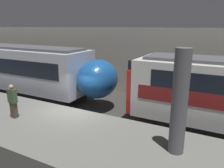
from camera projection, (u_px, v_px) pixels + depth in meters
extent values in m
plane|color=#33302D|center=(75.00, 126.00, 11.53)|extent=(120.00, 120.00, 0.00)
cube|color=slate|center=(46.00, 134.00, 9.59)|extent=(40.00, 4.21, 1.04)
cube|color=#B2AD9E|center=(127.00, 62.00, 16.56)|extent=(50.00, 0.15, 5.00)
cylinder|color=#56565B|center=(179.00, 103.00, 6.92)|extent=(0.51, 0.51, 3.48)
cube|color=black|center=(3.00, 86.00, 17.91)|extent=(14.70, 2.48, 0.70)
cube|color=silver|center=(1.00, 65.00, 17.45)|extent=(15.98, 3.03, 2.84)
ellipsoid|color=#195199|center=(98.00, 79.00, 13.40)|extent=(2.42, 2.79, 2.39)
sphere|color=#F2EFCC|center=(111.00, 87.00, 13.08)|extent=(0.20, 0.20, 0.20)
cube|color=red|center=(139.00, 86.00, 12.20)|extent=(0.25, 2.97, 2.27)
cube|color=black|center=(140.00, 66.00, 11.90)|extent=(0.25, 2.67, 0.91)
sphere|color=#EA4C42|center=(132.00, 95.00, 11.79)|extent=(0.18, 0.18, 0.18)
sphere|color=#EA4C42|center=(141.00, 89.00, 12.95)|extent=(0.18, 0.18, 0.18)
cube|color=#473D33|center=(14.00, 110.00, 9.99)|extent=(0.28, 0.20, 0.73)
cube|color=#3D5638|center=(12.00, 96.00, 9.81)|extent=(0.38, 0.24, 0.64)
sphere|color=tan|center=(11.00, 87.00, 9.70)|extent=(0.21, 0.21, 0.21)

